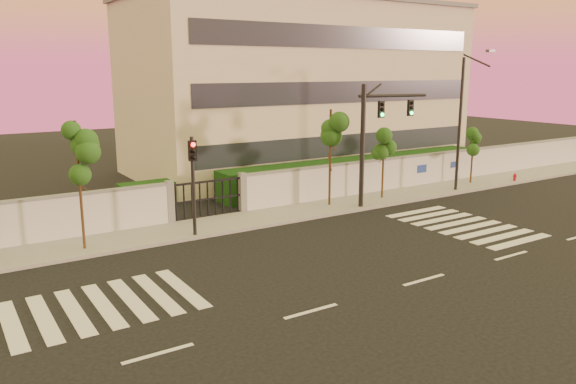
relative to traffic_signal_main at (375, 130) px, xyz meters
The scene contains 14 objects.
ground 11.82m from the traffic_signal_main, 121.44° to the right, with size 120.00×120.00×0.00m, color black.
sidewalk 7.19m from the traffic_signal_main, 169.32° to the left, with size 60.00×3.00×0.15m, color gray.
perimeter_wall 6.98m from the traffic_signal_main, 155.41° to the left, with size 60.00×0.36×2.20m.
hedge_row 7.82m from the traffic_signal_main, 130.76° to the left, with size 41.00×4.25×1.80m.
institutional_building 13.12m from the traffic_signal_main, 75.53° to the left, with size 24.40×12.40×12.25m.
road_markings 10.19m from the traffic_signal_main, 142.37° to the right, with size 57.00×7.62×0.02m.
street_tree_c 15.31m from the traffic_signal_main, behind, with size 1.41×1.12×5.48m.
street_tree_d 2.42m from the traffic_signal_main, 147.72° to the left, with size 1.62×1.29×5.38m.
street_tree_e 2.30m from the traffic_signal_main, 32.74° to the left, with size 1.47×1.17×4.08m.
street_tree_f 9.76m from the traffic_signal_main, ahead, with size 1.42×1.13×3.83m.
traffic_signal_main is the anchor object (origin of this frame).
traffic_signal_secondary 10.72m from the traffic_signal_main, behind, with size 0.36×0.34×4.60m.
streetlight_east 6.96m from the traffic_signal_main, ahead, with size 0.51×2.06×8.56m.
fire_hydrant 13.08m from the traffic_signal_main, ahead, with size 0.26×0.25×0.66m.
Camera 1 is at (-14.51, -13.48, 7.48)m, focal length 35.00 mm.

